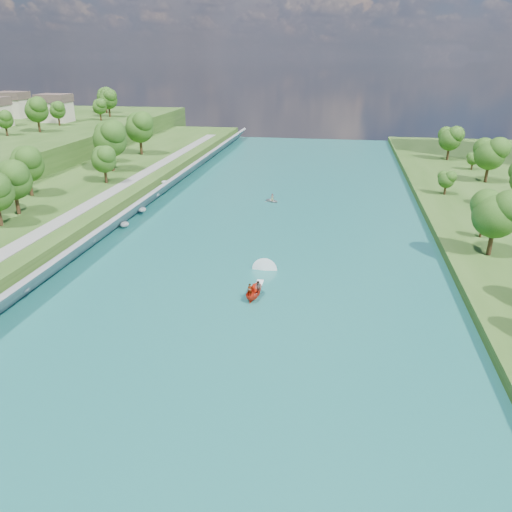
# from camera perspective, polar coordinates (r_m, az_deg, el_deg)

# --- Properties ---
(ground) EXTENTS (260.00, 260.00, 0.00)m
(ground) POSITION_cam_1_polar(r_m,az_deg,el_deg) (56.07, -3.56, -8.38)
(ground) COLOR #2D5119
(ground) RESTS_ON ground
(river_water) EXTENTS (55.00, 240.00, 0.10)m
(river_water) POSITION_cam_1_polar(r_m,az_deg,el_deg) (73.64, -0.04, -0.62)
(river_water) COLOR #1A635B
(river_water) RESTS_ON ground
(ridge_west) EXTENTS (60.00, 120.00, 9.00)m
(ridge_west) POSITION_cam_1_polar(r_m,az_deg,el_deg) (172.04, -24.07, 12.09)
(ridge_west) COLOR #2D5119
(ridge_west) RESTS_ON ground
(riprap_bank) EXTENTS (4.06, 236.00, 4.25)m
(riprap_bank) POSITION_cam_1_polar(r_m,az_deg,el_deg) (80.42, -18.63, 1.50)
(riprap_bank) COLOR slate
(riprap_bank) RESTS_ON ground
(riverside_path) EXTENTS (3.00, 200.00, 0.10)m
(riverside_path) POSITION_cam_1_polar(r_m,az_deg,el_deg) (83.96, -22.50, 3.08)
(riverside_path) COLOR gray
(riverside_path) RESTS_ON berm_west
(ridge_houses) EXTENTS (29.50, 29.50, 8.40)m
(ridge_houses) POSITION_cam_1_polar(r_m,az_deg,el_deg) (178.61, -25.35, 15.06)
(ridge_houses) COLOR beige
(ridge_houses) RESTS_ON ridge_west
(trees_ridge) EXTENTS (14.15, 63.04, 10.89)m
(trees_ridge) POSITION_cam_1_polar(r_m,az_deg,el_deg) (172.40, -19.58, 15.91)
(trees_ridge) COLOR #204512
(trees_ridge) RESTS_ON ridge_west
(motorboat) EXTENTS (3.60, 18.84, 2.11)m
(motorboat) POSITION_cam_1_polar(r_m,az_deg,el_deg) (63.79, 0.00, -3.62)
(motorboat) COLOR red
(motorboat) RESTS_ON river_water
(raft) EXTENTS (3.80, 3.63, 1.68)m
(raft) POSITION_cam_1_polar(r_m,az_deg,el_deg) (104.21, 1.87, 6.41)
(raft) COLOR #999CA2
(raft) RESTS_ON river_water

